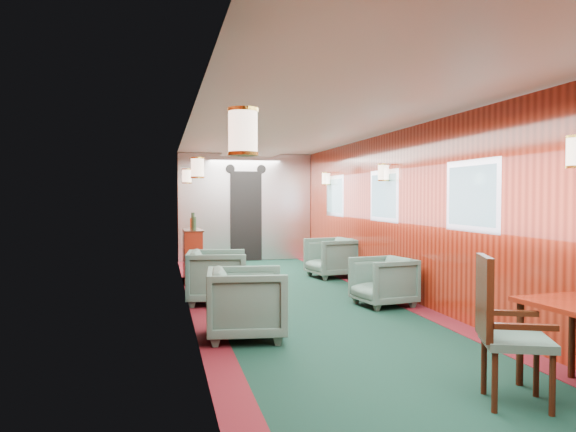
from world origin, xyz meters
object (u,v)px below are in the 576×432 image
object	(u,v)px
side_chair	(502,324)
credenza	(192,255)
armchair_right_near	(383,281)
armchair_right_far	(331,258)
armchair_left_near	(247,303)
armchair_left_far	(217,277)

from	to	relation	value
side_chair	credenza	bearing A→B (deg)	127.54
side_chair	credenza	size ratio (longest dim) A/B	0.89
armchair_right_near	armchair_right_far	xyz separation A→B (m)	(0.10, 2.64, 0.03)
credenza	armchair_right_near	xyz separation A→B (m)	(2.34, -2.68, -0.13)
side_chair	armchair_right_near	world-z (taller)	side_chair
side_chair	armchair_right_far	bearing A→B (deg)	105.19
side_chair	armchair_left_near	xyz separation A→B (m)	(-1.47, 2.16, -0.20)
armchair_right_far	armchair_left_far	bearing A→B (deg)	-59.23
armchair_left_near	armchair_left_far	world-z (taller)	armchair_left_far
side_chair	armchair_right_near	xyz separation A→B (m)	(0.54, 3.45, -0.24)
armchair_left_near	armchair_right_near	distance (m)	2.38
credenza	armchair_left_near	xyz separation A→B (m)	(0.34, -3.97, -0.09)
credenza	armchair_right_near	bearing A→B (deg)	-48.90
armchair_right_far	side_chair	bearing A→B (deg)	-17.15
side_chair	armchair_right_far	distance (m)	6.13
credenza	armchair_right_far	xyz separation A→B (m)	(2.44, -0.04, -0.10)
side_chair	armchair_right_near	distance (m)	3.50
armchair_right_near	armchair_right_far	world-z (taller)	armchair_right_far
armchair_left_near	credenza	bearing A→B (deg)	10.72
side_chair	armchair_left_far	size ratio (longest dim) A/B	1.30
side_chair	armchair_right_far	xyz separation A→B (m)	(0.64, 6.09, -0.21)
credenza	armchair_left_near	world-z (taller)	credenza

